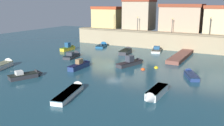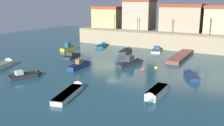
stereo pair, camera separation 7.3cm
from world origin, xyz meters
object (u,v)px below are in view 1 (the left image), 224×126
(moored_boat_11, at_px, (69,48))
(mooring_buoy_0, at_px, (156,68))
(moored_boat_1, at_px, (155,94))
(moored_boat_3, at_px, (157,49))
(quay_lamp_3, at_px, (210,23))
(quay_lamp_2, at_px, (172,23))
(moored_boat_0, at_px, (103,45))
(moored_boat_8, at_px, (81,65))
(moored_boat_10, at_px, (127,51))
(moored_boat_5, at_px, (74,55))
(moored_boat_4, at_px, (72,91))
(quay_lamp_1, at_px, (138,21))
(moored_boat_6, at_px, (132,62))
(moored_boat_7, at_px, (190,74))
(mooring_buoy_1, at_px, (82,61))
(moored_boat_2, at_px, (3,65))
(moored_boat_9, at_px, (28,75))
(mooring_buoy_2, at_px, (143,70))
(quay_lamp_0, at_px, (114,19))

(moored_boat_11, height_order, mooring_buoy_0, moored_boat_11)
(moored_boat_1, bearing_deg, moored_boat_3, -161.19)
(quay_lamp_3, xyz_separation_m, moored_boat_3, (-10.45, -2.20, -6.00))
(quay_lamp_2, bearing_deg, moored_boat_0, -166.63)
(moored_boat_8, bearing_deg, moored_boat_10, -6.75)
(moored_boat_5, xyz_separation_m, moored_boat_10, (7.63, 8.54, 0.07))
(moored_boat_3, xyz_separation_m, moored_boat_4, (-0.06, -31.20, -0.02))
(quay_lamp_1, relative_size, moored_boat_11, 0.69)
(moored_boat_6, bearing_deg, moored_boat_7, -85.77)
(moored_boat_7, bearing_deg, moored_boat_6, 51.80)
(moored_boat_6, bearing_deg, moored_boat_4, -165.44)
(moored_boat_4, relative_size, mooring_buoy_1, 16.02)
(quay_lamp_2, xyz_separation_m, moored_boat_1, (6.52, -29.88, -5.64))
(moored_boat_3, distance_m, moored_boat_11, 20.03)
(moored_boat_2, xyz_separation_m, moored_boat_8, (11.57, 6.11, 0.09))
(moored_boat_7, xyz_separation_m, moored_boat_10, (-15.56, 11.15, 0.11))
(moored_boat_2, xyz_separation_m, moored_boat_3, (17.71, 26.94, -0.07))
(quay_lamp_2, distance_m, moored_boat_5, 23.23)
(quay_lamp_1, height_order, moored_boat_2, quay_lamp_1)
(mooring_buoy_1, bearing_deg, moored_boat_9, -93.35)
(moored_boat_10, bearing_deg, moored_boat_1, -155.60)
(moored_boat_0, xyz_separation_m, moored_boat_7, (24.25, -15.73, 0.07))
(mooring_buoy_1, bearing_deg, moored_boat_11, 139.62)
(moored_boat_1, height_order, mooring_buoy_0, moored_boat_1)
(moored_boat_0, bearing_deg, moored_boat_2, 156.72)
(moored_boat_8, height_order, moored_boat_9, moored_boat_8)
(moored_boat_4, distance_m, moored_boat_10, 25.48)
(moored_boat_6, distance_m, moored_boat_9, 17.31)
(moored_boat_1, height_order, moored_boat_4, moored_boat_1)
(quay_lamp_3, height_order, moored_boat_6, quay_lamp_3)
(moored_boat_5, relative_size, moored_boat_10, 0.98)
(moored_boat_10, bearing_deg, mooring_buoy_1, 151.12)
(moored_boat_7, height_order, moored_boat_11, moored_boat_11)
(moored_boat_5, bearing_deg, moored_boat_11, 34.44)
(moored_boat_0, relative_size, mooring_buoy_0, 7.72)
(moored_boat_6, bearing_deg, mooring_buoy_2, -111.14)
(mooring_buoy_1, bearing_deg, quay_lamp_1, 81.38)
(quay_lamp_0, bearing_deg, mooring_buoy_0, -45.32)
(moored_boat_2, height_order, moored_boat_10, moored_boat_2)
(moored_boat_1, distance_m, moored_boat_8, 16.61)
(quay_lamp_2, height_order, moored_boat_3, quay_lamp_2)
(quay_lamp_1, height_order, moored_boat_6, quay_lamp_1)
(moored_boat_5, xyz_separation_m, moored_boat_7, (23.18, -2.61, -0.04))
(moored_boat_1, bearing_deg, moored_boat_9, -84.65)
(quay_lamp_2, relative_size, moored_boat_2, 0.46)
(quay_lamp_1, relative_size, moored_boat_0, 0.64)
(quay_lamp_3, xyz_separation_m, moored_boat_11, (-28.14, -11.58, -5.81))
(moored_boat_2, relative_size, moored_boat_3, 0.95)
(moored_boat_0, distance_m, mooring_buoy_0, 22.87)
(moored_boat_7, xyz_separation_m, moored_boat_9, (-20.33, -11.83, 0.08))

